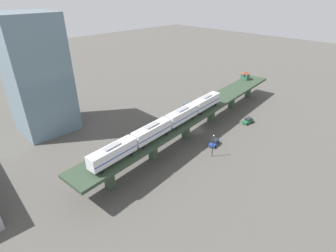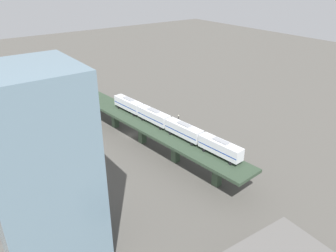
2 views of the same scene
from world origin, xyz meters
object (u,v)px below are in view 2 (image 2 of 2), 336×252
Objects in this scene: signal_hut at (65,82)px; street_lamp at (178,123)px; office_tower at (41,173)px; subway_train at (168,123)px; street_car_green at (129,110)px; delivery_truck at (83,127)px; street_car_blue at (161,129)px.

signal_hut reaches higher than street_lamp.
office_tower is at bearing 67.55° from signal_hut.
subway_train is at bearing 99.41° from signal_hut.
street_lamp reaches higher than street_car_green.
subway_train is 1.38× the size of office_tower.
office_tower reaches higher than delivery_truck.
delivery_truck is 0.21× the size of office_tower.
office_tower is (48.82, 25.14, 13.89)m from street_lamp.
street_car_blue is 20.08m from street_car_green.
office_tower is at bearing 27.25° from street_lamp.
subway_train is 43.57m from office_tower.
signal_hut is 0.47× the size of delivery_truck.
street_car_blue is 1.04× the size of street_car_green.
subway_train is 34.80m from street_car_green.
office_tower reaches higher than street_lamp.
office_tower is (45.58, 30.51, 17.06)m from street_car_blue.
street_lamp is at bearing -152.75° from office_tower.
street_car_green is (-6.23, -33.06, -8.91)m from subway_train.
office_tower is at bearing 61.37° from delivery_truck.
street_car_green is at bearing -100.67° from subway_train.
delivery_truck is (14.44, -27.56, -8.08)m from subway_train.
subway_train reaches higher than street_car_green.
street_lamp is (-9.77, -7.61, -5.74)m from subway_train.
street_car_blue is 25.55m from delivery_truck.
street_car_blue is at bearing -116.70° from subway_train.
signal_hut is 0.77× the size of street_car_green.
street_car_blue is 0.63× the size of delivery_truck.
subway_train is 10.55× the size of street_car_blue.
delivery_truck is (20.97, -14.57, 0.82)m from street_car_blue.
signal_hut is at bearing -68.26° from street_lamp.
signal_hut is 28.86m from delivery_truck.
signal_hut is 45.52m from street_car_blue.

